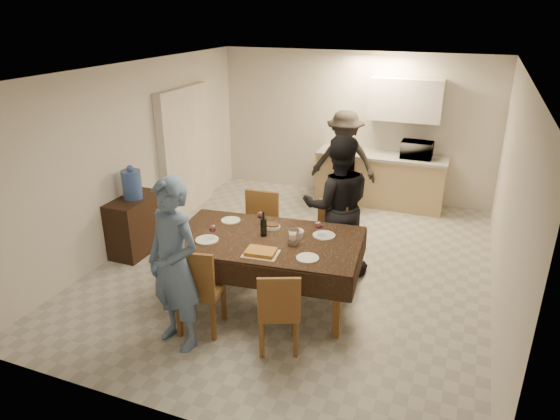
# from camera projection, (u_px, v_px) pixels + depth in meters

# --- Properties ---
(floor) EXTENTS (5.00, 6.00, 0.02)m
(floor) POSITION_uv_depth(u_px,v_px,m) (297.00, 263.00, 6.90)
(floor) COLOR #AEAEA9
(floor) RESTS_ON ground
(ceiling) EXTENTS (5.00, 6.00, 0.02)m
(ceiling) POSITION_uv_depth(u_px,v_px,m) (300.00, 70.00, 5.91)
(ceiling) COLOR white
(ceiling) RESTS_ON wall_back
(wall_back) EXTENTS (5.00, 0.02, 2.60)m
(wall_back) POSITION_uv_depth(u_px,v_px,m) (354.00, 126.00, 8.99)
(wall_back) COLOR beige
(wall_back) RESTS_ON floor
(wall_front) EXTENTS (5.00, 0.02, 2.60)m
(wall_front) POSITION_uv_depth(u_px,v_px,m) (168.00, 288.00, 3.82)
(wall_front) COLOR beige
(wall_front) RESTS_ON floor
(wall_left) EXTENTS (0.02, 6.00, 2.60)m
(wall_left) POSITION_uv_depth(u_px,v_px,m) (136.00, 154.00, 7.25)
(wall_left) COLOR beige
(wall_left) RESTS_ON floor
(wall_right) EXTENTS (0.02, 6.00, 2.60)m
(wall_right) POSITION_uv_depth(u_px,v_px,m) (510.00, 199.00, 5.56)
(wall_right) COLOR beige
(wall_right) RESTS_ON floor
(stub_partition) EXTENTS (0.15, 1.40, 2.10)m
(stub_partition) POSITION_uv_depth(u_px,v_px,m) (186.00, 151.00, 8.35)
(stub_partition) COLOR silver
(stub_partition) RESTS_ON floor
(kitchen_base_cabinet) EXTENTS (2.20, 0.60, 0.86)m
(kitchen_base_cabinet) POSITION_uv_depth(u_px,v_px,m) (380.00, 181.00, 8.84)
(kitchen_base_cabinet) COLOR tan
(kitchen_base_cabinet) RESTS_ON floor
(kitchen_worktop) EXTENTS (2.24, 0.64, 0.05)m
(kitchen_worktop) POSITION_uv_depth(u_px,v_px,m) (382.00, 156.00, 8.67)
(kitchen_worktop) COLOR #9FA09B
(kitchen_worktop) RESTS_ON kitchen_base_cabinet
(upper_cabinet) EXTENTS (1.20, 0.34, 0.70)m
(upper_cabinet) POSITION_uv_depth(u_px,v_px,m) (406.00, 100.00, 8.32)
(upper_cabinet) COLOR silver
(upper_cabinet) RESTS_ON wall_back
(dining_table) EXTENTS (2.27, 1.47, 0.84)m
(dining_table) POSITION_uv_depth(u_px,v_px,m) (266.00, 241.00, 5.71)
(dining_table) COLOR black
(dining_table) RESTS_ON floor
(chair_near_left) EXTENTS (0.55, 0.55, 0.56)m
(chair_near_left) POSITION_uv_depth(u_px,v_px,m) (195.00, 282.00, 5.20)
(chair_near_left) COLOR brown
(chair_near_left) RESTS_ON floor
(chair_near_right) EXTENTS (0.55, 0.56, 0.50)m
(chair_near_right) POSITION_uv_depth(u_px,v_px,m) (275.00, 304.00, 4.93)
(chair_near_right) COLOR brown
(chair_near_right) RESTS_ON floor
(chair_far_left) EXTENTS (0.49, 0.50, 0.55)m
(chair_far_left) POSITION_uv_depth(u_px,v_px,m) (254.00, 228.00, 6.50)
(chair_far_left) COLOR brown
(chair_far_left) RESTS_ON floor
(chair_far_right) EXTENTS (0.59, 0.61, 0.54)m
(chair_far_right) POSITION_uv_depth(u_px,v_px,m) (320.00, 239.00, 6.20)
(chair_far_right) COLOR brown
(chair_far_right) RESTS_ON floor
(console) EXTENTS (0.44, 0.88, 0.81)m
(console) POSITION_uv_depth(u_px,v_px,m) (137.00, 225.00, 7.12)
(console) COLOR black
(console) RESTS_ON floor
(water_jug) EXTENTS (0.27, 0.27, 0.40)m
(water_jug) POSITION_uv_depth(u_px,v_px,m) (132.00, 185.00, 6.89)
(water_jug) COLOR #4061B6
(water_jug) RESTS_ON console
(wine_bottle) EXTENTS (0.07, 0.07, 0.30)m
(wine_bottle) POSITION_uv_depth(u_px,v_px,m) (264.00, 224.00, 5.70)
(wine_bottle) COLOR black
(wine_bottle) RESTS_ON dining_table
(water_pitcher) EXTENTS (0.12, 0.12, 0.19)m
(water_pitcher) POSITION_uv_depth(u_px,v_px,m) (293.00, 237.00, 5.50)
(water_pitcher) COLOR white
(water_pitcher) RESTS_ON dining_table
(savoury_tart) EXTENTS (0.40, 0.32, 0.05)m
(savoury_tart) POSITION_uv_depth(u_px,v_px,m) (261.00, 252.00, 5.33)
(savoury_tart) COLOR #AB8332
(savoury_tart) RESTS_ON dining_table
(salad_bowl) EXTENTS (0.17, 0.17, 0.07)m
(salad_bowl) POSITION_uv_depth(u_px,v_px,m) (296.00, 233.00, 5.74)
(salad_bowl) COLOR silver
(salad_bowl) RESTS_ON dining_table
(mushroom_dish) EXTENTS (0.21, 0.21, 0.04)m
(mushroom_dish) POSITION_uv_depth(u_px,v_px,m) (271.00, 227.00, 5.95)
(mushroom_dish) COLOR silver
(mushroom_dish) RESTS_ON dining_table
(wine_glass_a) EXTENTS (0.08, 0.08, 0.18)m
(wine_glass_a) POSITION_uv_depth(u_px,v_px,m) (213.00, 232.00, 5.64)
(wine_glass_a) COLOR white
(wine_glass_a) RESTS_ON dining_table
(wine_glass_b) EXTENTS (0.09, 0.09, 0.20)m
(wine_glass_b) POSITION_uv_depth(u_px,v_px,m) (319.00, 229.00, 5.69)
(wine_glass_b) COLOR white
(wine_glass_b) RESTS_ON dining_table
(wine_glass_c) EXTENTS (0.08, 0.08, 0.19)m
(wine_glass_c) POSITION_uv_depth(u_px,v_px,m) (260.00, 218.00, 5.99)
(wine_glass_c) COLOR white
(wine_glass_c) RESTS_ON dining_table
(plate_near_left) EXTENTS (0.26, 0.26, 0.02)m
(plate_near_left) POSITION_uv_depth(u_px,v_px,m) (207.00, 240.00, 5.64)
(plate_near_left) COLOR silver
(plate_near_left) RESTS_ON dining_table
(plate_near_right) EXTENTS (0.24, 0.24, 0.01)m
(plate_near_right) POSITION_uv_depth(u_px,v_px,m) (308.00, 258.00, 5.24)
(plate_near_right) COLOR silver
(plate_near_right) RESTS_ON dining_table
(plate_far_left) EXTENTS (0.24, 0.24, 0.01)m
(plate_far_left) POSITION_uv_depth(u_px,v_px,m) (231.00, 220.00, 6.16)
(plate_far_left) COLOR silver
(plate_far_left) RESTS_ON dining_table
(plate_far_right) EXTENTS (0.26, 0.26, 0.02)m
(plate_far_right) POSITION_uv_depth(u_px,v_px,m) (324.00, 235.00, 5.75)
(plate_far_right) COLOR silver
(plate_far_right) RESTS_ON dining_table
(microwave) EXTENTS (0.52, 0.35, 0.29)m
(microwave) POSITION_uv_depth(u_px,v_px,m) (417.00, 150.00, 8.41)
(microwave) COLOR silver
(microwave) RESTS_ON kitchen_worktop
(person_near) EXTENTS (0.76, 0.61, 1.83)m
(person_near) POSITION_uv_depth(u_px,v_px,m) (174.00, 265.00, 4.95)
(person_near) COLOR slate
(person_near) RESTS_ON floor
(person_far) EXTENTS (1.09, 0.98, 1.85)m
(person_far) POSITION_uv_depth(u_px,v_px,m) (337.00, 206.00, 6.39)
(person_far) COLOR black
(person_far) RESTS_ON floor
(person_kitchen) EXTENTS (1.11, 0.64, 1.72)m
(person_kitchen) POSITION_uv_depth(u_px,v_px,m) (344.00, 161.00, 8.48)
(person_kitchen) COLOR black
(person_kitchen) RESTS_ON floor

